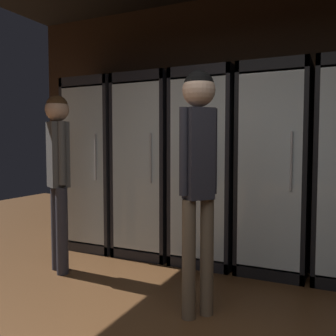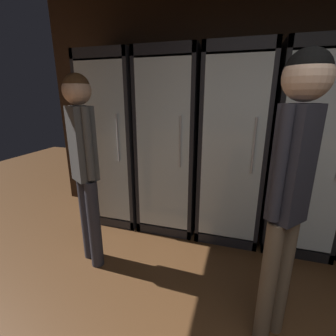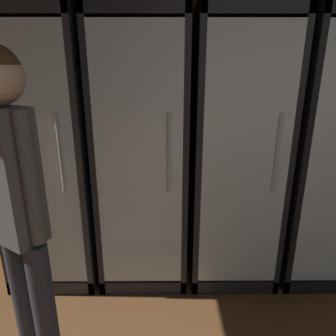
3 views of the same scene
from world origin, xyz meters
name	(u,v)px [view 2 (image 2 of 3)]	position (x,y,z in m)	size (l,w,h in m)	color
wall_back	(299,106)	(0.00, 3.03, 1.40)	(6.00, 0.06, 2.80)	#382619
cooler_far_left	(119,142)	(-1.97, 2.72, 0.96)	(0.63, 0.63, 1.96)	#2B2B30
cooler_left	(172,146)	(-1.30, 2.72, 0.96)	(0.63, 0.63, 1.96)	black
cooler_center	(233,149)	(-0.62, 2.72, 0.96)	(0.63, 0.63, 1.96)	black
cooler_right	(304,154)	(0.05, 2.72, 0.96)	(0.63, 0.63, 1.96)	black
shopper_near	(83,155)	(-1.80, 1.79, 1.03)	(0.28, 0.25, 1.67)	#2D2D38
shopper_far	(292,172)	(-0.27, 1.48, 1.12)	(0.23, 0.24, 1.72)	#72604C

